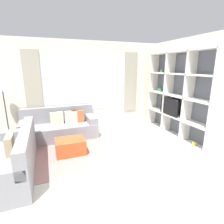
# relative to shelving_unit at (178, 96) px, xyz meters

# --- Properties ---
(ground_plane) EXTENTS (16.00, 16.00, 0.00)m
(ground_plane) POSITION_rel_shelving_unit_xyz_m (-2.25, -1.44, -1.17)
(ground_plane) COLOR beige
(wall_back) EXTENTS (5.99, 0.11, 2.70)m
(wall_back) POSITION_rel_shelving_unit_xyz_m (-2.25, 1.48, 0.19)
(wall_back) COLOR beige
(wall_back) RESTS_ON ground_plane
(wall_right) EXTENTS (0.07, 4.09, 2.70)m
(wall_right) POSITION_rel_shelving_unit_xyz_m (0.17, 0.00, 0.18)
(wall_right) COLOR beige
(wall_right) RESTS_ON ground_plane
(area_rug) EXTENTS (2.50, 2.02, 0.01)m
(area_rug) POSITION_rel_shelving_unit_xyz_m (-3.46, 0.04, -1.16)
(area_rug) COLOR gray
(area_rug) RESTS_ON ground_plane
(shelving_unit) EXTENTS (0.35, 2.41, 2.36)m
(shelving_unit) POSITION_rel_shelving_unit_xyz_m (0.00, 0.00, 0.00)
(shelving_unit) COLOR #515660
(shelving_unit) RESTS_ON ground_plane
(couch_main) EXTENTS (2.01, 0.83, 0.85)m
(couch_main) POSITION_rel_shelving_unit_xyz_m (-3.14, 1.03, -0.86)
(couch_main) COLOR gray
(couch_main) RESTS_ON ground_plane
(couch_side) EXTENTS (0.83, 1.91, 0.85)m
(couch_side) POSITION_rel_shelving_unit_xyz_m (-4.11, -0.47, -0.86)
(couch_side) COLOR gray
(couch_side) RESTS_ON ground_plane
(ottoman) EXTENTS (0.65, 0.48, 0.36)m
(ottoman) POSITION_rel_shelving_unit_xyz_m (-3.01, -0.05, -0.99)
(ottoman) COLOR #B74C23
(ottoman) RESTS_ON ground_plane
(floor_lamp) EXTENTS (0.29, 0.29, 1.64)m
(floor_lamp) POSITION_rel_shelving_unit_xyz_m (-4.43, 1.17, 0.21)
(floor_lamp) COLOR black
(floor_lamp) RESTS_ON ground_plane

